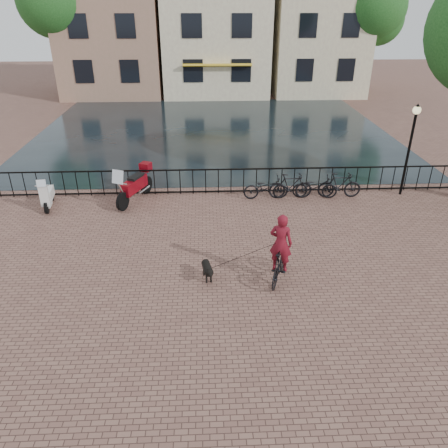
{
  "coord_description": "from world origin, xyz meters",
  "views": [
    {
      "loc": [
        -0.49,
        -7.98,
        6.89
      ],
      "look_at": [
        0.0,
        3.0,
        1.2
      ],
      "focal_mm": 35.0,
      "sensor_mm": 36.0,
      "label": 1
    }
  ],
  "objects_px": {
    "dog": "(207,270)",
    "motorcycle": "(134,181)",
    "lamp_post": "(412,135)",
    "cyclist": "(280,252)",
    "scooter": "(47,190)"
  },
  "relations": [
    {
      "from": "cyclist",
      "to": "motorcycle",
      "type": "xyz_separation_m",
      "value": [
        -4.64,
        5.45,
        -0.08
      ]
    },
    {
      "from": "cyclist",
      "to": "scooter",
      "type": "distance_m",
      "value": 9.28
    },
    {
      "from": "lamp_post",
      "to": "scooter",
      "type": "height_order",
      "value": "lamp_post"
    },
    {
      "from": "lamp_post",
      "to": "motorcycle",
      "type": "xyz_separation_m",
      "value": [
        -10.38,
        -0.22,
        -1.57
      ]
    },
    {
      "from": "cyclist",
      "to": "scooter",
      "type": "height_order",
      "value": "cyclist"
    },
    {
      "from": "dog",
      "to": "scooter",
      "type": "xyz_separation_m",
      "value": [
        -5.81,
        4.96,
        0.39
      ]
    },
    {
      "from": "lamp_post",
      "to": "motorcycle",
      "type": "bearing_deg",
      "value": -178.8
    },
    {
      "from": "cyclist",
      "to": "lamp_post",
      "type": "bearing_deg",
      "value": -113.78
    },
    {
      "from": "lamp_post",
      "to": "cyclist",
      "type": "xyz_separation_m",
      "value": [
        -5.74,
        -5.67,
        -1.5
      ]
    },
    {
      "from": "cyclist",
      "to": "scooter",
      "type": "relative_size",
      "value": 1.56
    },
    {
      "from": "scooter",
      "to": "motorcycle",
      "type": "bearing_deg",
      "value": -1.73
    },
    {
      "from": "lamp_post",
      "to": "dog",
      "type": "height_order",
      "value": "lamp_post"
    },
    {
      "from": "dog",
      "to": "motorcycle",
      "type": "height_order",
      "value": "motorcycle"
    },
    {
      "from": "lamp_post",
      "to": "scooter",
      "type": "bearing_deg",
      "value": -177.5
    },
    {
      "from": "scooter",
      "to": "dog",
      "type": "bearing_deg",
      "value": -49.01
    }
  ]
}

